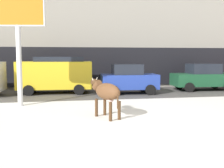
{
  "coord_description": "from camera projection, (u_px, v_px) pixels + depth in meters",
  "views": [
    {
      "loc": [
        -2.78,
        -8.96,
        2.35
      ],
      "look_at": [
        -0.54,
        3.26,
        1.1
      ],
      "focal_mm": 44.18,
      "sensor_mm": 36.0,
      "label": 1
    }
  ],
  "objects": [
    {
      "name": "car_darkgreen_sedan",
      "position": [
        203.0,
        77.0,
        19.07
      ],
      "size": [
        4.27,
        2.13,
        1.84
      ],
      "color": "#194C2D",
      "rests_on": "ground"
    },
    {
      "name": "building_facade",
      "position": [
        95.0,
        6.0,
        22.65
      ],
      "size": [
        44.0,
        6.1,
        13.0
      ],
      "color": "gray",
      "rests_on": "ground"
    },
    {
      "name": "car_blue_hatchback",
      "position": [
        129.0,
        79.0,
        17.34
      ],
      "size": [
        3.57,
        2.05,
        1.86
      ],
      "color": "#233D9E",
      "rests_on": "ground"
    },
    {
      "name": "ground_plane",
      "position": [
        144.0,
        125.0,
        9.5
      ],
      "size": [
        120.0,
        120.0,
        0.0
      ],
      "primitive_type": "plane",
      "color": "white"
    },
    {
      "name": "pedestrian_near_billboard",
      "position": [
        41.0,
        77.0,
        19.69
      ],
      "size": [
        0.36,
        0.24,
        1.73
      ],
      "color": "#282833",
      "rests_on": "ground"
    },
    {
      "name": "billboard",
      "position": [
        17.0,
        14.0,
        12.73
      ],
      "size": [
        2.52,
        0.58,
        5.56
      ],
      "color": "silver",
      "rests_on": "ground"
    },
    {
      "name": "car_yellow_van",
      "position": [
        55.0,
        74.0,
        17.48
      ],
      "size": [
        4.68,
        2.28,
        2.32
      ],
      "color": "gold",
      "rests_on": "ground"
    },
    {
      "name": "road_strip",
      "position": [
        106.0,
        93.0,
        17.73
      ],
      "size": [
        60.0,
        5.6,
        0.01
      ],
      "primitive_type": "cube",
      "color": "#514F4C",
      "rests_on": "ground"
    },
    {
      "name": "cow_brown",
      "position": [
        106.0,
        92.0,
        10.49
      ],
      "size": [
        1.16,
        1.9,
        1.54
      ],
      "color": "brown",
      "rests_on": "ground"
    }
  ]
}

